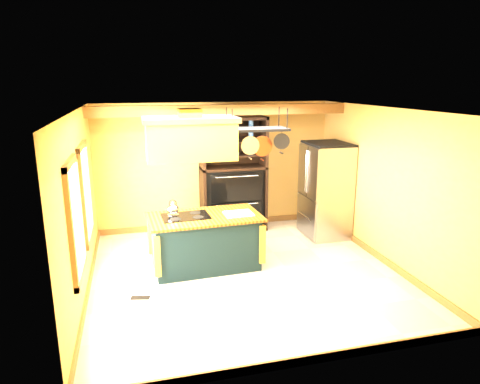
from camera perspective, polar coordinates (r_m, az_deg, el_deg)
name	(u,v)px	position (r m, az deg, el deg)	size (l,w,h in m)	color
floor	(245,273)	(7.29, 0.68, -10.75)	(5.00, 5.00, 0.00)	beige
ceiling	(246,110)	(6.61, 0.75, 10.93)	(5.00, 5.00, 0.00)	white
wall_back	(215,166)	(9.20, -3.32, 3.45)	(5.00, 0.02, 2.70)	tan
wall_front	(307,255)	(4.58, 8.91, -8.30)	(5.00, 0.02, 2.70)	tan
wall_left	(80,206)	(6.66, -20.56, -1.80)	(0.02, 5.00, 2.70)	tan
wall_right	(384,186)	(7.84, 18.67, 0.74)	(0.02, 5.00, 2.70)	tan
ceiling_beam	(222,110)	(8.27, -2.36, 10.87)	(5.00, 0.15, 0.20)	olive
window_near	(76,219)	(5.88, -21.04, -3.44)	(0.06, 1.06, 1.56)	olive
window_far	(86,193)	(7.22, -19.86, -0.10)	(0.06, 1.06, 1.56)	olive
kitchen_island	(205,241)	(7.39, -4.70, -6.51)	(1.93, 1.14, 1.11)	black
range_hood	(190,137)	(6.92, -6.63, 7.29)	(1.48, 0.84, 0.80)	gold
pot_rack	(257,135)	(7.16, 2.23, 7.64)	(1.08, 0.51, 0.82)	black
refrigerator	(325,192)	(8.92, 11.28, 0.02)	(0.82, 0.97, 1.90)	#9A9CA2
hutch	(233,187)	(9.11, -0.97, 0.62)	(1.37, 0.62, 2.42)	black
floor_register	(140,298)	(6.70, -13.15, -13.55)	(0.28, 0.12, 0.01)	black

